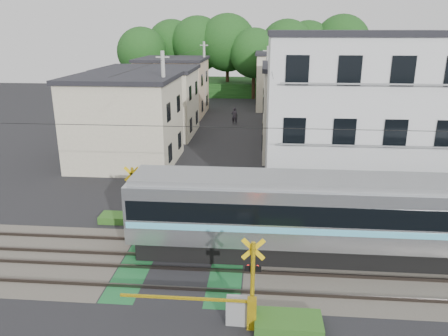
# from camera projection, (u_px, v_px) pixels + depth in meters

# --- Properties ---
(ground) EXTENTS (120.00, 120.00, 0.00)m
(ground) POSITION_uv_depth(u_px,v_px,m) (182.00, 264.00, 18.26)
(ground) COLOR black
(track_bed) EXTENTS (120.00, 120.00, 0.14)m
(track_bed) POSITION_uv_depth(u_px,v_px,m) (182.00, 263.00, 18.25)
(track_bed) COLOR #47423A
(track_bed) RESTS_ON ground
(crossing_signal_near) EXTENTS (4.74, 0.65, 3.09)m
(crossing_signal_near) POSITION_uv_depth(u_px,v_px,m) (239.00, 305.00, 14.37)
(crossing_signal_near) COLOR yellow
(crossing_signal_near) RESTS_ON ground
(crossing_signal_far) EXTENTS (4.74, 0.65, 3.09)m
(crossing_signal_far) POSITION_uv_depth(u_px,v_px,m) (143.00, 211.00, 21.72)
(crossing_signal_far) COLOR yellow
(crossing_signal_far) RESTS_ON ground
(apartment_block) EXTENTS (10.20, 8.36, 9.30)m
(apartment_block) POSITION_uv_depth(u_px,v_px,m) (354.00, 115.00, 25.15)
(apartment_block) COLOR silver
(apartment_block) RESTS_ON ground
(houses_row) EXTENTS (22.07, 31.35, 6.80)m
(houses_row) POSITION_uv_depth(u_px,v_px,m) (231.00, 95.00, 41.84)
(houses_row) COLOR beige
(houses_row) RESTS_ON ground
(tree_hill) EXTENTS (40.00, 13.36, 11.44)m
(tree_hill) POSITION_uv_depth(u_px,v_px,m) (244.00, 54.00, 62.59)
(tree_hill) COLOR #1B4818
(tree_hill) RESTS_ON ground
(catenary) EXTENTS (60.00, 5.04, 7.00)m
(catenary) POSITION_uv_depth(u_px,v_px,m) (334.00, 185.00, 16.67)
(catenary) COLOR #2D2D33
(catenary) RESTS_ON ground
(utility_poles) EXTENTS (7.90, 42.00, 8.00)m
(utility_poles) POSITION_uv_depth(u_px,v_px,m) (215.00, 91.00, 38.92)
(utility_poles) COLOR #A5A5A0
(utility_poles) RESTS_ON ground
(pedestrian) EXTENTS (0.69, 0.50, 1.76)m
(pedestrian) POSITION_uv_depth(u_px,v_px,m) (235.00, 116.00, 44.37)
(pedestrian) COLOR #2A252E
(pedestrian) RESTS_ON ground
(weed_patches) EXTENTS (10.25, 8.80, 0.40)m
(weed_patches) POSITION_uv_depth(u_px,v_px,m) (224.00, 263.00, 17.98)
(weed_patches) COLOR #2D5E1E
(weed_patches) RESTS_ON ground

